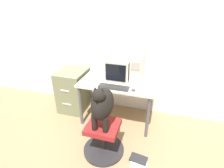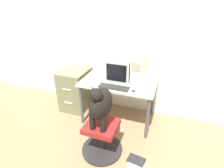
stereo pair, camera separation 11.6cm
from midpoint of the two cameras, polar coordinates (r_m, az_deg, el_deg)
ground_plane at (r=2.95m, az=0.96°, el=-15.20°), size 12.00×12.00×0.00m
wall_back at (r=3.02m, az=6.09°, el=13.86°), size 8.00×0.05×2.60m
desk at (r=2.86m, az=3.39°, el=-0.76°), size 1.19×0.73×0.75m
crt_monitor at (r=2.86m, az=3.90°, el=5.17°), size 0.39×0.43×0.35m
pc_tower at (r=2.77m, az=9.92°, el=5.19°), size 0.17×0.44×0.44m
keyboard at (r=2.60m, az=1.83°, el=-1.04°), size 0.46×0.14×0.03m
computer_mouse at (r=2.52m, az=8.31°, el=-2.18°), size 0.07×0.05×0.03m
office_chair at (r=2.52m, az=-1.96°, el=-17.37°), size 0.57×0.57×0.47m
dog at (r=2.15m, az=-2.28°, el=-6.46°), size 0.26×0.45×0.61m
filing_cabinet at (r=3.37m, az=-10.83°, el=-1.73°), size 0.48×0.56×0.78m
book_stack_floor at (r=2.55m, az=9.33°, el=-23.67°), size 0.25×0.22×0.04m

